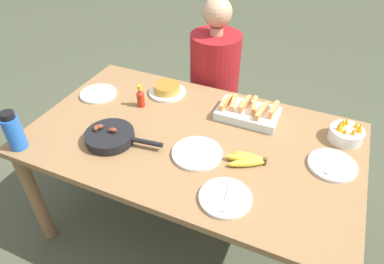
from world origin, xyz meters
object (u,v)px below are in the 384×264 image
Objects in this scene: hot_sauce_bottle at (141,97)px; person_figure at (213,99)px; frittata_plate_center at (167,90)px; water_bottle at (14,131)px; melon_tray at (248,112)px; empty_plate_near_front at (197,153)px; empty_plate_far_right at (225,198)px; empty_plate_far_left at (332,165)px; banana_bunch at (248,159)px; skillet at (111,137)px; fruit_bowl_mango at (346,133)px; empty_plate_mid_edge at (98,94)px.

person_figure is (0.24, 0.56, -0.29)m from hot_sauce_bottle.
water_bottle is at bearing -121.04° from frittata_plate_center.
empty_plate_near_front is (-0.14, -0.40, -0.02)m from melon_tray.
water_bottle reaches higher than empty_plate_far_right.
frittata_plate_center is at bearing 165.44° from empty_plate_far_left.
frittata_plate_center is at bearing 147.85° from banana_bunch.
banana_bunch is 0.61× the size of melon_tray.
hot_sauce_bottle is at bearing 86.36° from skillet.
frittata_plate_center reaches higher than empty_plate_near_front.
skillet is 0.52m from frittata_plate_center.
fruit_bowl_mango reaches higher than skillet.
melon_tray is 1.52× the size of empty_plate_mid_edge.
empty_plate_far_left is 0.55m from empty_plate_far_right.
banana_bunch reaches higher than empty_plate_near_front.
water_bottle is at bearing -157.60° from skillet.
empty_plate_far_left is at bearing 18.54° from water_bottle.
melon_tray is 1.19m from water_bottle.
banana_bunch is 0.93m from person_figure.
empty_plate_mid_edge is 1.41m from fruit_bowl_mango.
banana_bunch is at bearing -32.15° from frittata_plate_center.
water_bottle is (-1.05, -0.10, 0.09)m from empty_plate_far_right.
person_figure reaches higher than banana_bunch.
person_figure reaches higher than empty_plate_near_front.
empty_plate_far_right is at bearing -34.29° from hot_sauce_bottle.
banana_bunch reaches higher than empty_plate_far_right.
water_bottle is (-0.96, -0.70, 0.07)m from melon_tray.
empty_plate_far_left is (0.61, 0.18, 0.00)m from empty_plate_near_front.
empty_plate_mid_edge is (-0.98, 0.46, 0.00)m from empty_plate_far_right.
empty_plate_near_front is 0.80m from empty_plate_mid_edge.
person_figure is (-0.22, 0.82, -0.24)m from empty_plate_near_front.
empty_plate_far_left is 0.18× the size of person_figure.
person_figure reaches higher than empty_plate_far_left.
skillet is at bearing -169.59° from banana_bunch.
hot_sauce_bottle is (-0.02, 0.34, 0.03)m from skillet.
person_figure is at bearing 66.87° from hot_sauce_bottle.
skillet is at bearing 29.73° from water_bottle.
empty_plate_near_front is 0.89m from water_bottle.
frittata_plate_center is at bearing 58.96° from water_bottle.
fruit_bowl_mango reaches higher than banana_bunch.
water_bottle is at bearing -97.28° from empty_plate_mid_edge.
water_bottle is at bearing -144.12° from melon_tray.
empty_plate_near_front is 0.63m from empty_plate_far_left.
fruit_bowl_mango is at bearing 6.41° from empty_plate_mid_edge.
person_figure is at bearing 120.65° from banana_bunch.
empty_plate_near_front is 0.20× the size of person_figure.
frittata_plate_center is 0.20m from hot_sauce_bottle.
empty_plate_mid_edge is at bearing -173.59° from fruit_bowl_mango.
empty_plate_near_front is at bearing -74.95° from person_figure.
empty_plate_far_left is 1.33× the size of fruit_bowl_mango.
empty_plate_near_front is 1.10× the size of empty_plate_far_left.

